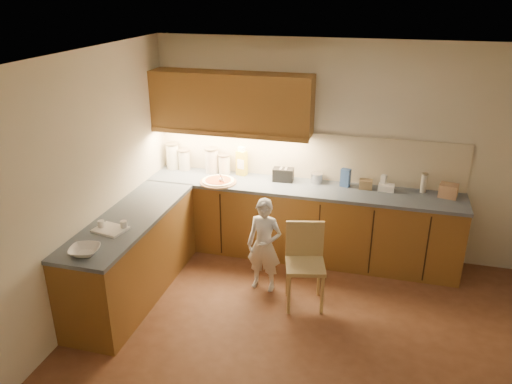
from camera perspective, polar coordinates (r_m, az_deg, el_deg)
room at (r=4.07m, az=6.49°, el=1.37°), size 4.54×4.50×2.62m
l_counter at (r=5.86m, az=-1.04°, el=-4.57°), size 3.77×2.62×0.92m
backsplash at (r=6.13m, az=5.77°, el=4.15°), size 3.75×0.02×0.58m
upper_cabinets at (r=6.01m, az=-2.87°, el=10.19°), size 1.95×0.36×0.73m
pizza_on_board at (r=6.05m, az=-4.34°, el=1.22°), size 0.44×0.44×0.18m
child at (r=5.43m, az=0.96°, el=-6.11°), size 0.41×0.29×1.06m
wooden_chair at (r=5.25m, az=5.61°, el=-7.54°), size 0.48×0.48×0.89m
mixing_bowl at (r=4.72m, az=-19.00°, el=-6.37°), size 0.33×0.33×0.07m
canister_a at (r=6.55m, az=-9.50°, el=4.10°), size 0.17×0.17×0.34m
canister_b at (r=6.50m, az=-8.21°, el=3.68°), size 0.16×0.16×0.27m
canister_c at (r=6.34m, az=-5.08°, el=3.62°), size 0.17×0.17×0.33m
canister_d at (r=6.31m, az=-3.65°, el=3.21°), size 0.16×0.16×0.25m
oil_jug at (r=6.25m, az=-1.65°, el=3.43°), size 0.14×0.12×0.37m
toaster at (r=6.08m, az=3.13°, el=1.99°), size 0.26×0.16×0.16m
steel_pot at (r=6.08m, az=6.96°, el=1.63°), size 0.16×0.16×0.12m
blue_box at (r=5.99m, az=10.19°, el=1.62°), size 0.12×0.10×0.22m
card_box_a at (r=5.99m, az=12.43°, el=0.87°), size 0.15×0.11×0.11m
white_bottle at (r=6.02m, az=14.36°, el=1.12°), size 0.07×0.07×0.17m
flat_pack at (r=6.00m, az=14.66°, el=0.50°), size 0.19×0.14×0.07m
tall_jar at (r=6.04m, az=18.64°, el=1.01°), size 0.08×0.08×0.23m
card_box_b at (r=6.01m, az=21.13°, el=0.14°), size 0.23×0.19×0.15m
dough_cloth at (r=5.08m, az=-16.32°, el=-4.14°), size 0.34×0.29×0.02m
spice_jar_a at (r=5.13m, az=-17.27°, el=-3.59°), size 0.09×0.09×0.09m
spice_jar_b at (r=5.06m, az=-14.88°, el=-3.68°), size 0.07×0.07×0.09m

